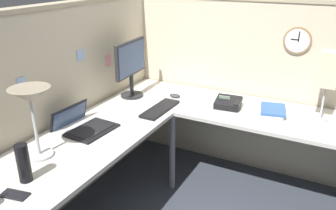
% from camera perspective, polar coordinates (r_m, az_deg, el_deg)
% --- Properties ---
extents(ground_plane, '(6.80, 6.80, 0.00)m').
position_cam_1_polar(ground_plane, '(2.97, 2.10, -15.81)').
color(ground_plane, '#383D47').
extents(cubicle_wall_back, '(2.57, 0.12, 1.58)m').
position_cam_1_polar(cubicle_wall_back, '(2.76, -17.67, -0.93)').
color(cubicle_wall_back, beige).
rests_on(cubicle_wall_back, ground).
extents(cubicle_wall_right, '(0.12, 2.37, 1.58)m').
position_cam_1_polar(cubicle_wall_right, '(3.25, 13.20, 3.02)').
color(cubicle_wall_right, beige).
rests_on(cubicle_wall_right, ground).
extents(desk, '(2.35, 2.15, 0.73)m').
position_cam_1_polar(desk, '(2.49, 1.84, -6.46)').
color(desk, beige).
rests_on(desk, ground).
extents(monitor, '(0.46, 0.20, 0.50)m').
position_cam_1_polar(monitor, '(3.03, -6.16, 6.66)').
color(monitor, '#232326').
rests_on(monitor, desk).
extents(laptop, '(0.36, 0.40, 0.22)m').
position_cam_1_polar(laptop, '(2.56, -14.06, -3.23)').
color(laptop, black).
rests_on(laptop, desk).
extents(keyboard, '(0.43, 0.15, 0.02)m').
position_cam_1_polar(keyboard, '(2.80, -1.31, -0.64)').
color(keyboard, black).
rests_on(keyboard, desk).
extents(computer_mouse, '(0.06, 0.10, 0.03)m').
position_cam_1_polar(computer_mouse, '(3.07, 1.15, 1.57)').
color(computer_mouse, '#38383D').
rests_on(computer_mouse, desk).
extents(desk_lamp_dome, '(0.24, 0.24, 0.44)m').
position_cam_1_polar(desk_lamp_dome, '(2.14, -21.75, 0.59)').
color(desk_lamp_dome, '#B7BABF').
rests_on(desk_lamp_dome, desk).
extents(cell_phone, '(0.09, 0.15, 0.01)m').
position_cam_1_polar(cell_phone, '(1.98, -24.02, -13.43)').
color(cell_phone, black).
rests_on(cell_phone, desk).
extents(thermos_flask, '(0.07, 0.07, 0.22)m').
position_cam_1_polar(thermos_flask, '(2.02, -22.82, -8.86)').
color(thermos_flask, black).
rests_on(thermos_flask, desk).
extents(office_phone, '(0.21, 0.22, 0.11)m').
position_cam_1_polar(office_phone, '(2.88, 10.04, 0.29)').
color(office_phone, black).
rests_on(office_phone, desk).
extents(book_stack, '(0.31, 0.24, 0.04)m').
position_cam_1_polar(book_stack, '(2.85, 16.83, -0.97)').
color(book_stack, silver).
rests_on(book_stack, desk).
extents(desk_lamp_paper, '(0.13, 0.13, 0.53)m').
position_cam_1_polar(desk_lamp_paper, '(2.75, 25.07, 5.09)').
color(desk_lamp_paper, '#B7BABF').
rests_on(desk_lamp_paper, desk).
extents(wall_clock, '(0.04, 0.22, 0.22)m').
position_cam_1_polar(wall_clock, '(3.01, 20.65, 9.96)').
color(wall_clock, olive).
extents(pinned_note_leftmost, '(0.08, 0.00, 0.08)m').
position_cam_1_polar(pinned_note_leftmost, '(2.77, -14.30, 8.02)').
color(pinned_note_leftmost, '#99B7E5').
extents(pinned_note_middle, '(0.07, 0.00, 0.09)m').
position_cam_1_polar(pinned_note_middle, '(2.40, -23.08, 3.24)').
color(pinned_note_middle, '#99B7E5').
extents(pinned_note_rightmost, '(0.07, 0.00, 0.09)m').
position_cam_1_polar(pinned_note_rightmost, '(3.06, -9.84, 7.26)').
color(pinned_note_rightmost, pink).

